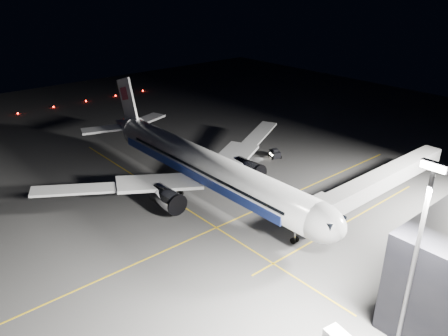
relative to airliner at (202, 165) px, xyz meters
name	(u,v)px	position (x,y,z in m)	size (l,w,h in m)	color
ground	(206,193)	(1.08, 0.00, -5.16)	(200.00, 200.00, 0.00)	#4C4C4F
guide_line_main	(245,215)	(11.08, 0.00, -5.16)	(0.25, 80.00, 0.01)	gold
guide_line_cross	(179,204)	(1.08, -6.00, -5.16)	(70.00, 0.25, 0.01)	gold
guide_line_side	(344,223)	(23.08, 10.00, -5.16)	(0.25, 40.00, 0.01)	gold
airliner	(202,165)	(0.00, 0.00, 0.00)	(61.48, 54.22, 16.64)	silver
jet_bridge	(377,182)	(23.08, 18.06, -0.58)	(3.60, 34.40, 6.30)	#B2B2B7
floodlight_mast_south	(418,243)	(41.08, -6.01, 7.21)	(2.40, 0.67, 20.70)	#59595E
taxiway_lights	(53,107)	(-70.92, 0.00, -4.94)	(0.44, 60.44, 0.44)	#FF140A
baggage_tug	(275,154)	(-2.62, 21.43, -4.27)	(3.26, 2.98, 1.93)	black
safety_cone_a	(248,178)	(1.78, 9.52, -4.83)	(0.44, 0.44, 0.66)	#FC550A
safety_cone_b	(254,170)	(-0.17, 12.83, -4.87)	(0.40, 0.40, 0.59)	#FC550A
safety_cone_c	(245,193)	(5.75, 4.87, -4.85)	(0.42, 0.42, 0.63)	#FC550A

